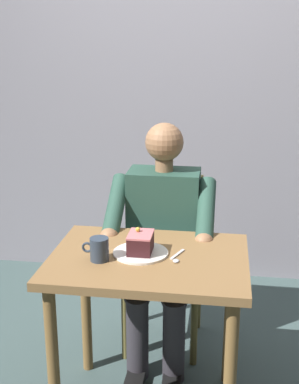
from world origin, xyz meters
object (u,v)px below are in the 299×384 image
dining_table (149,283)px  chair (165,252)px  cake_slice (140,243)px  dessert_spoon (177,258)px  coffee_cup (99,249)px  seated_person (162,241)px

dining_table → chair: bearing=-90.0°
cake_slice → dessert_spoon: size_ratio=0.93×
dining_table → coffee_cup: (0.19, 0.07, 0.17)m
chair → coffee_cup: size_ratio=8.18×
dining_table → chair: 0.63m
seated_person → cake_slice: bearing=85.0°
chair → dessert_spoon: bearing=100.7°
coffee_cup → dessert_spoon: (-0.31, -0.06, -0.05)m
dining_table → cake_slice: bearing=-26.1°
dining_table → coffee_cup: size_ratio=7.35×
chair → coffee_cup: (0.19, 0.69, 0.30)m
seated_person → chair: bearing=-90.0°
dining_table → dessert_spoon: dessert_spoon is taller
chair → cake_slice: (0.04, 0.60, 0.30)m
dining_table → seated_person: bearing=-90.0°
cake_slice → dessert_spoon: 0.16m
seated_person → dessert_spoon: seated_person is taller
seated_person → coffee_cup: bearing=69.3°
coffee_cup → dessert_spoon: coffee_cup is taller
dining_table → seated_person: (0.00, -0.45, 0.01)m
seated_person → cake_slice: seated_person is taller
chair → dessert_spoon: chair is taller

